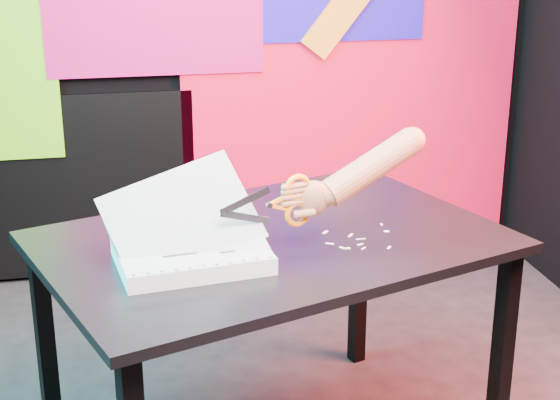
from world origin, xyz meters
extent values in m
cube|color=black|center=(0.00, -1.50, 1.35)|extent=(3.00, 0.01, 2.70)
cube|color=red|center=(0.65, 1.47, 0.85)|extent=(1.60, 0.02, 1.60)
cube|color=black|center=(-0.75, 1.47, 0.45)|extent=(1.30, 0.02, 0.85)
cube|color=black|center=(-0.70, 0.09, 0.36)|extent=(0.06, 0.06, 0.72)
cube|color=black|center=(0.65, -0.23, 0.36)|extent=(0.06, 0.06, 0.72)
cube|color=black|center=(0.41, 0.48, 0.36)|extent=(0.06, 0.06, 0.72)
cube|color=#272727|center=(-0.03, -0.07, 0.73)|extent=(1.51, 1.24, 0.03)
cube|color=white|center=(-0.28, -0.22, 0.77)|extent=(0.42, 0.34, 0.05)
cube|color=white|center=(-0.28, -0.22, 0.80)|extent=(0.42, 0.33, 0.00)
cube|color=white|center=(-0.28, -0.22, 0.80)|extent=(0.42, 0.32, 0.12)
cube|color=white|center=(-0.29, -0.20, 0.83)|extent=(0.44, 0.30, 0.21)
cube|color=white|center=(-0.30, -0.19, 0.87)|extent=(0.45, 0.27, 0.29)
cylinder|color=black|center=(-0.43, -0.37, 0.80)|extent=(0.01, 0.01, 0.00)
cylinder|color=black|center=(-0.40, -0.37, 0.80)|extent=(0.01, 0.01, 0.00)
cylinder|color=black|center=(-0.36, -0.36, 0.80)|extent=(0.01, 0.01, 0.00)
cylinder|color=black|center=(-0.33, -0.36, 0.80)|extent=(0.01, 0.01, 0.00)
cylinder|color=black|center=(-0.29, -0.35, 0.80)|extent=(0.01, 0.01, 0.00)
cylinder|color=black|center=(-0.26, -0.35, 0.80)|extent=(0.01, 0.01, 0.00)
cylinder|color=black|center=(-0.22, -0.34, 0.80)|extent=(0.01, 0.01, 0.00)
cylinder|color=black|center=(-0.19, -0.34, 0.80)|extent=(0.01, 0.01, 0.00)
cylinder|color=black|center=(-0.15, -0.33, 0.80)|extent=(0.01, 0.01, 0.00)
cylinder|color=black|center=(-0.12, -0.33, 0.80)|extent=(0.01, 0.01, 0.00)
cylinder|color=black|center=(-0.08, -0.33, 0.80)|extent=(0.01, 0.01, 0.00)
cylinder|color=black|center=(-0.47, -0.11, 0.80)|extent=(0.01, 0.01, 0.00)
cylinder|color=black|center=(-0.43, -0.10, 0.80)|extent=(0.01, 0.01, 0.00)
cylinder|color=black|center=(-0.40, -0.10, 0.80)|extent=(0.01, 0.01, 0.00)
cylinder|color=black|center=(-0.36, -0.10, 0.80)|extent=(0.01, 0.01, 0.00)
cylinder|color=black|center=(-0.33, -0.09, 0.80)|extent=(0.01, 0.01, 0.00)
cylinder|color=black|center=(-0.29, -0.09, 0.80)|extent=(0.01, 0.01, 0.00)
cylinder|color=black|center=(-0.26, -0.08, 0.80)|extent=(0.01, 0.01, 0.00)
cylinder|color=black|center=(-0.22, -0.08, 0.80)|extent=(0.01, 0.01, 0.00)
cylinder|color=black|center=(-0.19, -0.07, 0.80)|extent=(0.01, 0.01, 0.00)
cylinder|color=black|center=(-0.15, -0.07, 0.80)|extent=(0.01, 0.01, 0.00)
cylinder|color=black|center=(-0.12, -0.06, 0.80)|extent=(0.01, 0.01, 0.00)
cube|color=black|center=(-0.37, -0.18, 0.80)|extent=(0.07, 0.02, 0.00)
cube|color=black|center=(-0.26, -0.18, 0.80)|extent=(0.05, 0.02, 0.00)
cube|color=black|center=(-0.31, -0.26, 0.80)|extent=(0.09, 0.02, 0.00)
cube|color=black|center=(-0.19, -0.27, 0.80)|extent=(0.04, 0.02, 0.00)
cube|color=silver|center=(-0.13, -0.22, 0.92)|extent=(0.14, 0.04, 0.06)
cube|color=silver|center=(-0.13, -0.22, 0.87)|extent=(0.14, 0.04, 0.06)
cylinder|color=silver|center=(-0.06, -0.20, 0.90)|extent=(0.02, 0.02, 0.02)
cube|color=orange|center=(-0.04, -0.19, 0.89)|extent=(0.06, 0.02, 0.03)
cube|color=orange|center=(-0.04, -0.19, 0.91)|extent=(0.06, 0.02, 0.03)
torus|color=orange|center=(0.02, -0.18, 0.93)|extent=(0.08, 0.04, 0.08)
torus|color=orange|center=(0.02, -0.18, 0.86)|extent=(0.08, 0.04, 0.08)
ellipsoid|color=#A77052|center=(0.07, -0.17, 0.90)|extent=(0.10, 0.06, 0.10)
cylinder|color=#A77052|center=(0.02, -0.18, 0.89)|extent=(0.08, 0.04, 0.02)
cylinder|color=#A77052|center=(0.02, -0.18, 0.91)|extent=(0.07, 0.04, 0.02)
cylinder|color=#A77052|center=(0.02, -0.18, 0.93)|extent=(0.07, 0.03, 0.02)
cylinder|color=#A77052|center=(0.02, -0.18, 0.94)|extent=(0.06, 0.03, 0.02)
cylinder|color=#A77052|center=(0.04, -0.19, 0.86)|extent=(0.06, 0.02, 0.03)
cylinder|color=#A77052|center=(0.12, -0.15, 0.90)|extent=(0.07, 0.08, 0.07)
cylinder|color=#A77052|center=(0.25, -0.12, 0.96)|extent=(0.32, 0.16, 0.20)
sphere|color=#A77052|center=(0.38, -0.08, 1.02)|extent=(0.08, 0.08, 0.08)
cube|color=white|center=(0.20, -0.10, 0.75)|extent=(0.02, 0.03, 0.00)
cube|color=white|center=(0.16, -0.19, 0.75)|extent=(0.02, 0.01, 0.00)
cube|color=white|center=(0.22, -0.13, 0.75)|extent=(0.03, 0.01, 0.00)
cube|color=white|center=(0.32, -0.03, 0.75)|extent=(0.01, 0.01, 0.00)
cube|color=white|center=(0.15, -0.19, 0.75)|extent=(0.02, 0.02, 0.00)
cube|color=white|center=(0.21, -0.17, 0.75)|extent=(0.02, 0.01, 0.00)
cube|color=white|center=(0.13, -0.06, 0.75)|extent=(0.02, 0.03, 0.00)
cube|color=white|center=(0.12, -0.15, 0.75)|extent=(0.03, 0.02, 0.00)
cube|color=white|center=(0.21, -0.20, 0.75)|extent=(0.02, 0.02, 0.00)
cube|color=white|center=(0.31, -0.09, 0.75)|extent=(0.02, 0.01, 0.00)
cube|color=white|center=(0.28, -0.21, 0.75)|extent=(0.02, 0.02, 0.00)
camera|label=1|loc=(-0.46, -2.34, 1.66)|focal=55.00mm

